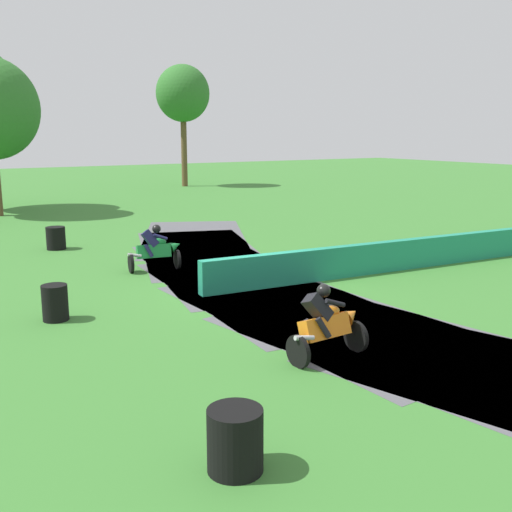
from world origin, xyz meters
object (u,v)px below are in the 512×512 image
Objects in this scene: motorcycle_lead_green at (156,249)px; tire_stack_mid_b at (235,440)px; tire_stack_mid_a at (55,303)px; motorcycle_chase_orange at (327,323)px; tire_stack_near at (56,238)px.

tire_stack_mid_b is (-3.36, -10.75, -0.25)m from motorcycle_lead_green.
tire_stack_mid_a is at bearing 93.32° from tire_stack_mid_b.
motorcycle_lead_green reaches higher than tire_stack_mid_a.
tire_stack_near is (-1.77, 13.20, -0.23)m from motorcycle_chase_orange.
motorcycle_chase_orange is 6.13m from tire_stack_mid_a.
motorcycle_chase_orange is at bearing -90.07° from motorcycle_lead_green.
tire_stack_mid_a is (-2.00, -8.37, 0.00)m from tire_stack_near.
tire_stack_mid_a is at bearing 127.97° from motorcycle_chase_orange.
tire_stack_mid_b is (0.42, -7.30, 0.00)m from tire_stack_mid_a.
tire_stack_mid_b is (-1.58, -15.67, 0.00)m from tire_stack_near.
motorcycle_chase_orange is 2.10× the size of tire_stack_near.
motorcycle_chase_orange reaches higher than tire_stack_near.
tire_stack_mid_a is (-3.77, 4.83, -0.23)m from motorcycle_chase_orange.
motorcycle_lead_green is 5.24m from tire_stack_near.
tire_stack_mid_b is at bearing -86.68° from tire_stack_mid_a.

